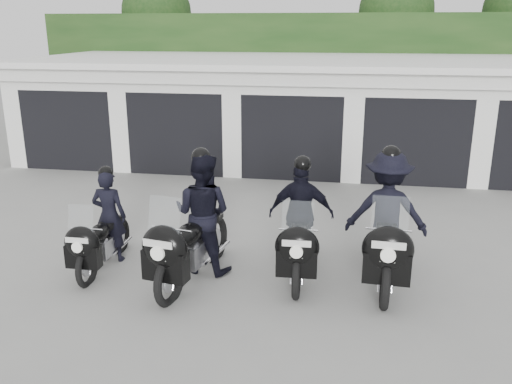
% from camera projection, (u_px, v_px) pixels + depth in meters
% --- Properties ---
extents(ground, '(80.00, 80.00, 0.00)m').
position_uv_depth(ground, '(255.00, 268.00, 9.06)').
color(ground, gray).
rests_on(ground, ground).
extents(garage_block, '(16.40, 6.80, 2.96)m').
position_uv_depth(garage_block, '(301.00, 111.00, 16.23)').
color(garage_block, white).
rests_on(garage_block, ground).
extents(background_vegetation, '(20.00, 3.90, 5.80)m').
position_uv_depth(background_vegetation, '(323.00, 56.00, 20.35)').
color(background_vegetation, '#163312').
rests_on(background_vegetation, ground).
extents(police_bike_a, '(0.59, 1.98, 1.72)m').
position_uv_depth(police_bike_a, '(103.00, 228.00, 8.92)').
color(police_bike_a, black).
rests_on(police_bike_a, ground).
extents(police_bike_b, '(1.15, 2.43, 2.13)m').
position_uv_depth(police_bike_b, '(197.00, 223.00, 8.54)').
color(police_bike_b, black).
rests_on(police_bike_b, ground).
extents(police_bike_c, '(1.09, 2.25, 1.96)m').
position_uv_depth(police_bike_c, '(301.00, 223.00, 8.74)').
color(police_bike_c, black).
rests_on(police_bike_c, ground).
extents(police_bike_d, '(1.33, 2.50, 2.17)m').
position_uv_depth(police_bike_d, '(387.00, 221.00, 8.52)').
color(police_bike_d, black).
rests_on(police_bike_d, ground).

